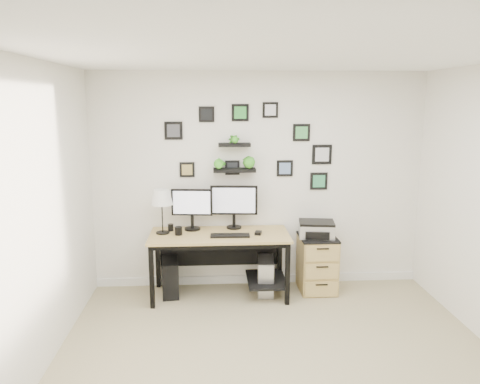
{
  "coord_description": "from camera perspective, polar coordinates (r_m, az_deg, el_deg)",
  "views": [
    {
      "loc": [
        -0.57,
        -3.56,
        2.27
      ],
      "look_at": [
        -0.24,
        1.83,
        1.2
      ],
      "focal_mm": 35.0,
      "sensor_mm": 36.0,
      "label": 1
    }
  ],
  "objects": [
    {
      "name": "mug",
      "position": [
        5.39,
        -7.5,
        -4.72
      ],
      "size": [
        0.08,
        0.08,
        0.09
      ],
      "primitive_type": "cylinder",
      "color": "black",
      "rests_on": "desk"
    },
    {
      "name": "printer",
      "position": [
        5.62,
        9.31,
        -4.48
      ],
      "size": [
        0.45,
        0.38,
        0.18
      ],
      "color": "silver",
      "rests_on": "file_cabinet"
    },
    {
      "name": "table_lamp",
      "position": [
        5.4,
        -9.53,
        -0.77
      ],
      "size": [
        0.25,
        0.25,
        0.51
      ],
      "color": "black",
      "rests_on": "desk"
    },
    {
      "name": "pen_cup",
      "position": [
        5.57,
        -8.45,
        -4.3
      ],
      "size": [
        0.06,
        0.06,
        0.08
      ],
      "primitive_type": "cylinder",
      "color": "black",
      "rests_on": "desk"
    },
    {
      "name": "room",
      "position": [
        6.0,
        2.23,
        -10.53
      ],
      "size": [
        4.0,
        4.0,
        4.0
      ],
      "color": "tan",
      "rests_on": "ground"
    },
    {
      "name": "monitor_right",
      "position": [
        5.56,
        -0.75,
        -1.36
      ],
      "size": [
        0.56,
        0.19,
        0.52
      ],
      "color": "black",
      "rests_on": "desk"
    },
    {
      "name": "monitor_left",
      "position": [
        5.52,
        -5.88,
        -1.73
      ],
      "size": [
        0.48,
        0.21,
        0.49
      ],
      "color": "black",
      "rests_on": "desk"
    },
    {
      "name": "desk",
      "position": [
        5.48,
        -2.15,
        -6.26
      ],
      "size": [
        1.6,
        0.7,
        0.75
      ],
      "color": "tan",
      "rests_on": "ground"
    },
    {
      "name": "wall_decor",
      "position": [
        5.53,
        0.28,
        4.96
      ],
      "size": [
        2.0,
        0.18,
        1.05
      ],
      "color": "black",
      "rests_on": "ground"
    },
    {
      "name": "mouse",
      "position": [
        5.39,
        2.23,
        -5.0
      ],
      "size": [
        0.09,
        0.12,
        0.03
      ],
      "primitive_type": "cube",
      "rotation": [
        0.0,
        0.0,
        -0.24
      ],
      "color": "black",
      "rests_on": "desk"
    },
    {
      "name": "pc_tower_grey",
      "position": [
        5.66,
        3.14,
        -10.17
      ],
      "size": [
        0.23,
        0.44,
        0.42
      ],
      "color": "gray",
      "rests_on": "ground"
    },
    {
      "name": "pc_tower_black",
      "position": [
        5.67,
        -8.51,
        -10.2
      ],
      "size": [
        0.23,
        0.44,
        0.42
      ],
      "primitive_type": "cube",
      "rotation": [
        0.0,
        0.0,
        0.11
      ],
      "color": "black",
      "rests_on": "ground"
    },
    {
      "name": "file_cabinet",
      "position": [
        5.76,
        9.37,
        -8.56
      ],
      "size": [
        0.43,
        0.53,
        0.67
      ],
      "color": "tan",
      "rests_on": "ground"
    },
    {
      "name": "keyboard",
      "position": [
        5.3,
        -1.22,
        -5.32
      ],
      "size": [
        0.45,
        0.16,
        0.02
      ],
      "primitive_type": "cube",
      "rotation": [
        0.0,
        0.0,
        -0.03
      ],
      "color": "black",
      "rests_on": "desk"
    }
  ]
}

